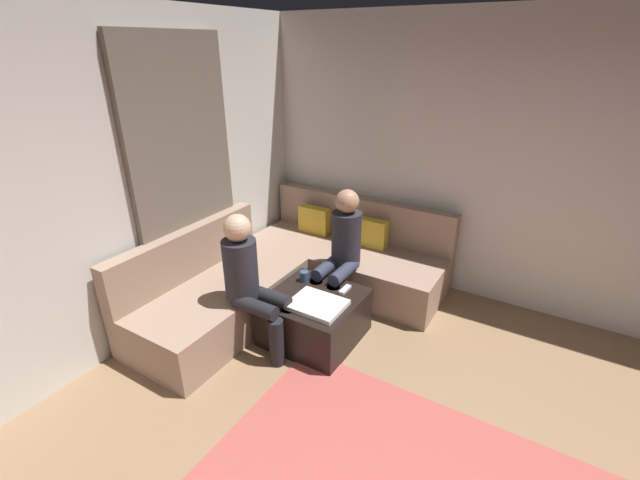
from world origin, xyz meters
The scene contains 10 objects.
wall_back centered at (0.00, 2.94, 1.35)m, with size 6.00×0.12×2.70m, color silver.
wall_left centered at (-2.94, 0.00, 1.35)m, with size 0.12×6.00×2.70m, color silver.
curtain_panel centered at (-2.84, 1.30, 1.25)m, with size 0.06×1.10×2.50m, color #726659.
sectional_couch centered at (-2.08, 1.88, 0.28)m, with size 2.10×2.55×0.87m.
ottoman centered at (-1.55, 1.41, 0.21)m, with size 0.76×0.76×0.42m, color black.
folded_blanket centered at (-1.45, 1.29, 0.44)m, with size 0.44×0.36×0.04m, color white.
coffee_mug centered at (-1.77, 1.59, 0.47)m, with size 0.08×0.08×0.10m, color #334C72.
game_remote centered at (-1.37, 1.63, 0.43)m, with size 0.05×0.15×0.02m, color white.
person_on_couch_back centered at (-1.58, 1.93, 0.66)m, with size 0.30×0.60×1.20m.
person_on_couch_side centered at (-1.93, 1.04, 0.66)m, with size 0.60×0.30×1.20m.
Camera 1 is at (0.10, -1.23, 2.40)m, focal length 23.98 mm.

